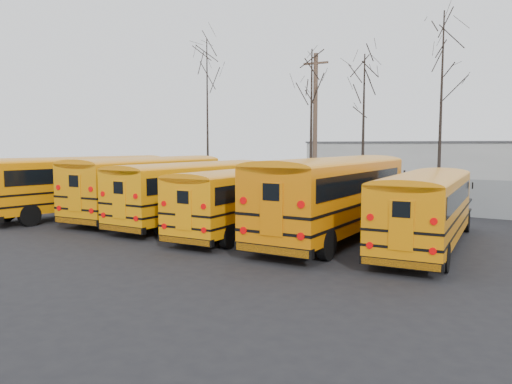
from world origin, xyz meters
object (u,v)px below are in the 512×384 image
Objects in this scene: bus_c at (195,187)px; bus_f at (426,203)px; bus_e at (336,190)px; bus_d at (248,195)px; utility_pole_left at (315,125)px; bus_a at (84,180)px; bus_b at (151,181)px.

bus_f is at bearing -0.99° from bus_c.
bus_e is (7.28, 0.15, 0.20)m from bus_c.
bus_d is 1.02× the size of utility_pole_left.
bus_e reaches higher than bus_f.
bus_c is 1.06× the size of bus_d.
bus_a is at bearing 177.82° from bus_f.
bus_b is 3.42m from bus_c.
bus_a is 16.13m from utility_pole_left.
bus_a is 3.78m from bus_b.
bus_c is at bearing -94.36° from utility_pole_left.
bus_a is 1.13× the size of bus_f.
bus_e reaches higher than bus_c.
utility_pole_left is (-3.64, 13.94, 3.52)m from bus_d.
bus_e is at bearing 9.50° from bus_d.
utility_pole_left reaches higher than bus_f.
bus_a is at bearing -120.05° from utility_pole_left.
bus_b is 1.12× the size of bus_f.
bus_b is 10.67m from bus_e.
utility_pole_left is at bearing 117.58° from bus_e.
bus_b is 0.96× the size of bus_e.
bus_b is (3.45, 1.54, -0.00)m from bus_a.
bus_e is at bearing 10.46° from bus_a.
bus_c is (3.38, -0.49, -0.11)m from bus_b.
bus_f is at bearing 9.04° from bus_a.
bus_a is 6.92m from bus_c.
bus_a reaches higher than bus_d.
bus_a is 0.97× the size of bus_e.
bus_c reaches higher than bus_f.
bus_e is 3.63m from bus_f.
bus_f reaches higher than bus_d.
bus_a reaches higher than bus_b.
bus_f is at bearing -6.84° from bus_b.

